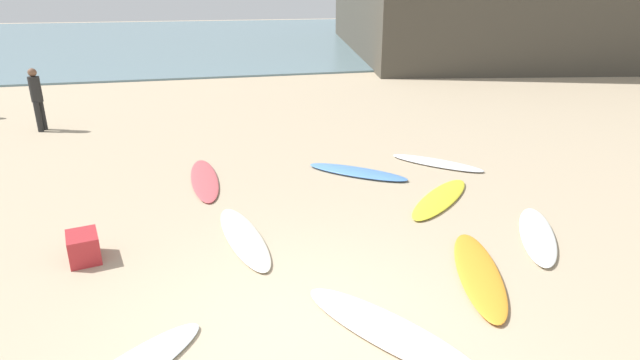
{
  "coord_description": "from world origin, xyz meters",
  "views": [
    {
      "loc": [
        -0.92,
        -4.49,
        3.51
      ],
      "look_at": [
        1.22,
        3.87,
        0.3
      ],
      "focal_mm": 28.94,
      "sensor_mm": 36.0,
      "label": 1
    }
  ],
  "objects_px": {
    "surfboard_1": "(440,198)",
    "surfboard_8": "(437,163)",
    "surfboard_6": "(479,273)",
    "surfboard_3": "(244,237)",
    "surfboard_4": "(537,235)",
    "surfboard_5": "(204,179)",
    "surfboard_2": "(357,172)",
    "surfboard_7": "(389,330)",
    "beachgoer_near": "(37,97)",
    "beach_cooler": "(84,247)"
  },
  "relations": [
    {
      "from": "surfboard_5",
      "to": "beach_cooler",
      "type": "bearing_deg",
      "value": 56.61
    },
    {
      "from": "surfboard_6",
      "to": "surfboard_8",
      "type": "bearing_deg",
      "value": 90.54
    },
    {
      "from": "surfboard_7",
      "to": "beach_cooler",
      "type": "relative_size",
      "value": 4.37
    },
    {
      "from": "surfboard_2",
      "to": "beachgoer_near",
      "type": "bearing_deg",
      "value": -85.77
    },
    {
      "from": "surfboard_8",
      "to": "surfboard_4",
      "type": "bearing_deg",
      "value": -133.64
    },
    {
      "from": "surfboard_6",
      "to": "surfboard_3",
      "type": "bearing_deg",
      "value": 167.62
    },
    {
      "from": "surfboard_8",
      "to": "surfboard_1",
      "type": "bearing_deg",
      "value": -156.82
    },
    {
      "from": "surfboard_2",
      "to": "beachgoer_near",
      "type": "distance_m",
      "value": 8.77
    },
    {
      "from": "surfboard_2",
      "to": "surfboard_3",
      "type": "height_order",
      "value": "surfboard_2"
    },
    {
      "from": "surfboard_1",
      "to": "surfboard_3",
      "type": "distance_m",
      "value": 3.59
    },
    {
      "from": "surfboard_4",
      "to": "surfboard_8",
      "type": "distance_m",
      "value": 3.5
    },
    {
      "from": "surfboard_2",
      "to": "surfboard_3",
      "type": "xyz_separation_m",
      "value": [
        -2.54,
        -2.32,
        -0.01
      ]
    },
    {
      "from": "surfboard_2",
      "to": "surfboard_1",
      "type": "bearing_deg",
      "value": 72.08
    },
    {
      "from": "surfboard_1",
      "to": "beachgoer_near",
      "type": "relative_size",
      "value": 1.36
    },
    {
      "from": "surfboard_4",
      "to": "surfboard_6",
      "type": "height_order",
      "value": "same"
    },
    {
      "from": "surfboard_1",
      "to": "surfboard_4",
      "type": "bearing_deg",
      "value": -19.34
    },
    {
      "from": "surfboard_2",
      "to": "beach_cooler",
      "type": "xyz_separation_m",
      "value": [
        -4.73,
        -2.4,
        0.15
      ]
    },
    {
      "from": "surfboard_5",
      "to": "surfboard_3",
      "type": "bearing_deg",
      "value": 98.34
    },
    {
      "from": "surfboard_6",
      "to": "surfboard_7",
      "type": "distance_m",
      "value": 1.77
    },
    {
      "from": "surfboard_3",
      "to": "surfboard_4",
      "type": "xyz_separation_m",
      "value": [
        4.28,
        -1.04,
        0.01
      ]
    },
    {
      "from": "surfboard_4",
      "to": "surfboard_6",
      "type": "xyz_separation_m",
      "value": [
        -1.44,
        -0.77,
        -0.0
      ]
    },
    {
      "from": "surfboard_4",
      "to": "surfboard_7",
      "type": "height_order",
      "value": "surfboard_4"
    },
    {
      "from": "surfboard_1",
      "to": "surfboard_8",
      "type": "distance_m",
      "value": 2.0
    },
    {
      "from": "surfboard_3",
      "to": "surfboard_5",
      "type": "bearing_deg",
      "value": -88.26
    },
    {
      "from": "surfboard_8",
      "to": "surfboard_2",
      "type": "bearing_deg",
      "value": 142.32
    },
    {
      "from": "surfboard_4",
      "to": "surfboard_6",
      "type": "relative_size",
      "value": 0.91
    },
    {
      "from": "surfboard_4",
      "to": "surfboard_8",
      "type": "relative_size",
      "value": 1.01
    },
    {
      "from": "surfboard_1",
      "to": "surfboard_8",
      "type": "relative_size",
      "value": 1.1
    },
    {
      "from": "surfboard_8",
      "to": "surfboard_6",
      "type": "bearing_deg",
      "value": -151.83
    },
    {
      "from": "surfboard_3",
      "to": "beach_cooler",
      "type": "relative_size",
      "value": 4.21
    },
    {
      "from": "surfboard_1",
      "to": "surfboard_4",
      "type": "distance_m",
      "value": 1.84
    },
    {
      "from": "surfboard_8",
      "to": "beach_cooler",
      "type": "relative_size",
      "value": 3.79
    },
    {
      "from": "surfboard_8",
      "to": "beachgoer_near",
      "type": "relative_size",
      "value": 1.24
    },
    {
      "from": "surfboard_3",
      "to": "beachgoer_near",
      "type": "relative_size",
      "value": 1.38
    },
    {
      "from": "surfboard_5",
      "to": "surfboard_7",
      "type": "height_order",
      "value": "same"
    },
    {
      "from": "surfboard_3",
      "to": "surfboard_4",
      "type": "bearing_deg",
      "value": 158.36
    },
    {
      "from": "surfboard_2",
      "to": "surfboard_8",
      "type": "xyz_separation_m",
      "value": [
        1.82,
        0.15,
        -0.01
      ]
    },
    {
      "from": "surfboard_5",
      "to": "surfboard_6",
      "type": "bearing_deg",
      "value": 124.96
    },
    {
      "from": "surfboard_4",
      "to": "surfboard_7",
      "type": "relative_size",
      "value": 0.88
    },
    {
      "from": "surfboard_5",
      "to": "surfboard_1",
      "type": "bearing_deg",
      "value": 151.66
    },
    {
      "from": "surfboard_4",
      "to": "surfboard_7",
      "type": "bearing_deg",
      "value": -121.95
    },
    {
      "from": "surfboard_6",
      "to": "surfboard_8",
      "type": "height_order",
      "value": "surfboard_6"
    },
    {
      "from": "surfboard_7",
      "to": "beach_cooler",
      "type": "distance_m",
      "value": 4.3
    },
    {
      "from": "surfboard_3",
      "to": "surfboard_5",
      "type": "distance_m",
      "value": 2.72
    },
    {
      "from": "surfboard_4",
      "to": "beachgoer_near",
      "type": "distance_m",
      "value": 12.28
    },
    {
      "from": "surfboard_3",
      "to": "beach_cooler",
      "type": "distance_m",
      "value": 2.19
    },
    {
      "from": "surfboard_4",
      "to": "surfboard_5",
      "type": "xyz_separation_m",
      "value": [
        -4.74,
        3.72,
        -0.01
      ]
    },
    {
      "from": "surfboard_7",
      "to": "surfboard_2",
      "type": "bearing_deg",
      "value": -135.97
    },
    {
      "from": "surfboard_1",
      "to": "surfboard_2",
      "type": "height_order",
      "value": "surfboard_2"
    },
    {
      "from": "surfboard_1",
      "to": "surfboard_3",
      "type": "relative_size",
      "value": 0.99
    }
  ]
}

